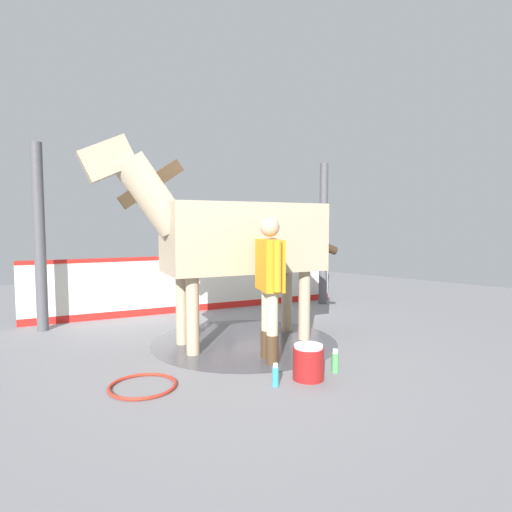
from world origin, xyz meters
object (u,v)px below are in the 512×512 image
(horse, at_px, (234,236))
(bottle_spray, at_px, (335,362))
(hose_coil, at_px, (143,386))
(bottle_shampoo, at_px, (276,376))
(handler, at_px, (270,279))
(wash_bucket, at_px, (308,362))

(horse, bearing_deg, bottle_spray, 110.20)
(hose_coil, bearing_deg, bottle_shampoo, 44.75)
(handler, height_order, hose_coil, handler)
(handler, relative_size, bottle_spray, 6.55)
(bottle_shampoo, relative_size, bottle_spray, 0.90)
(bottle_shampoo, bearing_deg, wash_bucket, 71.68)
(bottle_spray, distance_m, hose_coil, 1.99)
(hose_coil, bearing_deg, horse, 105.10)
(bottle_spray, relative_size, hose_coil, 0.39)
(horse, distance_m, bottle_shampoo, 2.06)
(handler, bearing_deg, bottle_spray, -44.15)
(horse, relative_size, hose_coil, 5.08)
(handler, xyz_separation_m, bottle_shampoo, (0.55, -0.54, -0.85))
(bottle_shampoo, distance_m, hose_coil, 1.29)
(wash_bucket, relative_size, bottle_spray, 1.41)
(wash_bucket, xyz_separation_m, bottle_spray, (0.09, 0.35, -0.06))
(horse, height_order, hose_coil, horse)
(handler, xyz_separation_m, hose_coil, (-0.37, -1.45, -0.94))
(horse, bearing_deg, bottle_shampoo, 82.46)
(bottle_spray, bearing_deg, horse, 178.35)
(horse, height_order, wash_bucket, horse)
(bottle_spray, xyz_separation_m, hose_coil, (-1.14, -1.63, -0.10))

